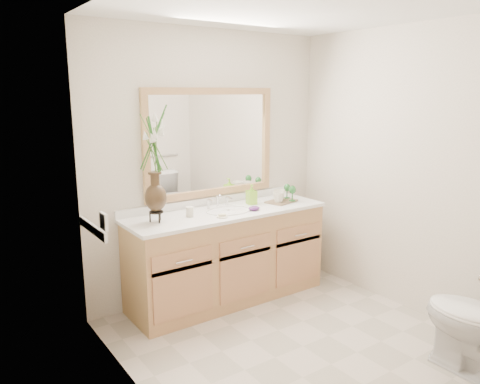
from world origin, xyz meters
TOP-DOWN VIEW (x-y plane):
  - floor at (0.00, 0.00)m, footprint 2.60×2.60m
  - ceiling at (0.00, 0.00)m, footprint 2.40×2.60m
  - wall_back at (0.00, 1.30)m, footprint 2.40×0.02m
  - wall_left at (-1.20, 0.00)m, footprint 0.02×2.60m
  - wall_right at (1.20, 0.00)m, footprint 0.02×2.60m
  - vanity at (0.00, 1.01)m, footprint 1.80×0.55m
  - counter at (0.00, 1.01)m, footprint 1.84×0.57m
  - sink at (0.00, 1.00)m, footprint 0.38×0.34m
  - mirror at (0.00, 1.28)m, footprint 1.32×0.04m
  - switch_plate at (-1.19, 0.76)m, footprint 0.02×0.12m
  - door at (-0.30, -1.29)m, footprint 0.80×0.03m
  - toilet at (0.70, -0.92)m, footprint 0.42×0.75m
  - flower_vase at (-0.67, 1.03)m, footprint 0.20×0.20m
  - tumbler at (-0.37, 1.02)m, footprint 0.07×0.07m
  - soap_dish at (-0.16, 0.84)m, footprint 0.09×0.09m
  - soap_bottle at (0.32, 1.09)m, footprint 0.09×0.09m
  - purple_dish at (0.20, 0.89)m, footprint 0.13×0.12m
  - tray at (0.60, 0.99)m, footprint 0.33×0.26m
  - mug_left at (0.53, 0.95)m, footprint 0.11×0.10m
  - mug_right at (0.60, 1.02)m, footprint 0.15×0.14m
  - goblet_front at (0.68, 0.93)m, footprint 0.07×0.07m
  - goblet_back at (0.72, 1.05)m, footprint 0.06×0.06m

SIDE VIEW (x-z plane):
  - floor at x=0.00m, z-range 0.00..0.00m
  - toilet at x=0.70m, z-range 0.00..0.74m
  - vanity at x=0.00m, z-range 0.00..0.80m
  - sink at x=0.00m, z-range 0.66..0.89m
  - counter at x=0.00m, z-range 0.80..0.83m
  - tray at x=0.60m, z-range 0.83..0.84m
  - soap_dish at x=-0.16m, z-range 0.82..0.85m
  - purple_dish at x=0.20m, z-range 0.83..0.87m
  - tumbler at x=-0.37m, z-range 0.83..0.91m
  - mug_left at x=0.53m, z-range 0.84..0.95m
  - mug_right at x=0.60m, z-range 0.84..0.95m
  - soap_bottle at x=0.32m, z-range 0.83..1.00m
  - goblet_back at x=0.72m, z-range 0.87..1.01m
  - goblet_front at x=0.68m, z-range 0.87..1.02m
  - switch_plate at x=-1.19m, z-range 0.92..1.04m
  - door at x=-0.30m, z-range 0.00..2.00m
  - wall_back at x=0.00m, z-range 0.00..2.40m
  - wall_left at x=-1.20m, z-range 0.00..2.40m
  - wall_right at x=1.20m, z-range 0.00..2.40m
  - flower_vase at x=-0.67m, z-range 0.98..1.82m
  - mirror at x=0.00m, z-range 0.92..1.89m
  - ceiling at x=0.00m, z-range 2.39..2.41m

